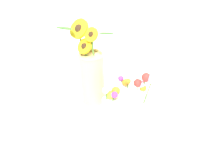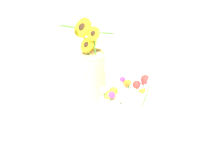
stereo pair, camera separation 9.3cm
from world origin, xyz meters
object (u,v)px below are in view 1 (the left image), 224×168
at_px(mason_jar_sunflowers, 91,72).
at_px(vase_bulb_right, 140,99).
at_px(vase_small_center, 112,106).
at_px(serving_tray, 112,109).
at_px(vase_small_back, 125,91).

height_order(mason_jar_sunflowers, vase_bulb_right, mason_jar_sunflowers).
relative_size(mason_jar_sunflowers, vase_small_center, 2.48).
relative_size(serving_tray, vase_small_center, 2.82).
relative_size(vase_small_center, vase_small_back, 1.13).
bearing_deg(vase_bulb_right, vase_small_center, -136.75).
xyz_separation_m(serving_tray, mason_jar_sunflowers, (-0.11, 0.00, 0.16)).
relative_size(serving_tray, vase_small_back, 3.18).
distance_m(serving_tray, mason_jar_sunflowers, 0.19).
distance_m(vase_small_center, vase_small_back, 0.15).
bearing_deg(serving_tray, vase_small_center, -59.64).
distance_m(vase_bulb_right, vase_small_back, 0.13).
bearing_deg(vase_small_back, vase_bulb_right, -31.84).
distance_m(serving_tray, vase_small_center, 0.11).
height_order(serving_tray, vase_small_back, vase_small_back).
xyz_separation_m(vase_small_center, vase_bulb_right, (0.09, 0.08, 0.02)).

